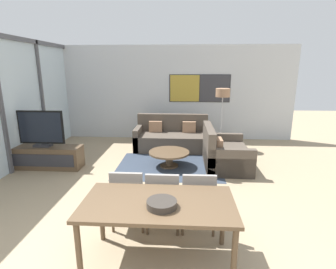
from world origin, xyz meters
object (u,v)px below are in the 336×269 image
at_px(sofa_side, 222,154).
at_px(dining_chair_right, 198,197).
at_px(sofa_main, 172,138).
at_px(dining_chair_left, 129,195).
at_px(fruit_bowl, 162,203).
at_px(coffee_table, 169,155).
at_px(dining_table, 158,208).
at_px(television, 41,129).
at_px(floor_lamp, 223,97).
at_px(tv_console, 44,157).
at_px(dining_chair_centre, 163,197).

height_order(sofa_side, dining_chair_right, sofa_side).
height_order(sofa_main, dining_chair_left, sofa_main).
relative_size(dining_chair_left, fruit_bowl, 2.74).
bearing_deg(fruit_bowl, dining_chair_left, 123.72).
distance_m(sofa_side, coffee_table, 1.18).
height_order(sofa_side, coffee_table, sofa_side).
height_order(coffee_table, dining_table, dining_table).
xyz_separation_m(coffee_table, dining_chair_left, (-0.41, -2.33, 0.23)).
xyz_separation_m(sofa_main, dining_table, (0.05, -4.39, 0.39)).
distance_m(television, coffee_table, 2.81).
xyz_separation_m(dining_table, floor_lamp, (1.27, 4.46, 0.72)).
bearing_deg(dining_table, television, 135.32).
height_order(television, fruit_bowl, television).
bearing_deg(tv_console, sofa_main, 30.96).
bearing_deg(tv_console, sofa_side, 4.75).
distance_m(dining_table, dining_chair_right, 0.81).
height_order(tv_console, dining_table, dining_table).
xyz_separation_m(tv_console, television, (0.00, 0.00, 0.63)).
relative_size(dining_chair_centre, fruit_bowl, 2.74).
bearing_deg(coffee_table, floor_lamp, 48.02).
bearing_deg(dining_chair_left, floor_lamp, 65.47).
relative_size(dining_chair_left, floor_lamp, 0.53).
bearing_deg(sofa_main, dining_chair_right, -82.13).
bearing_deg(fruit_bowl, tv_console, 134.65).
xyz_separation_m(dining_chair_left, floor_lamp, (1.74, 3.81, 0.91)).
height_order(sofa_main, floor_lamp, floor_lamp).
relative_size(coffee_table, dining_chair_left, 1.05).
distance_m(dining_chair_centre, floor_lamp, 4.15).
distance_m(dining_chair_right, floor_lamp, 4.01).
bearing_deg(television, floor_lamp, 22.88).
height_order(tv_console, sofa_main, sofa_main).
relative_size(sofa_side, dining_table, 0.86).
xyz_separation_m(tv_console, sofa_side, (3.91, 0.33, 0.04)).
xyz_separation_m(dining_chair_left, dining_chair_right, (0.93, -0.02, 0.00)).
bearing_deg(coffee_table, sofa_side, 4.25).
relative_size(dining_table, fruit_bowl, 5.23).
distance_m(sofa_side, fruit_bowl, 3.41).
relative_size(television, dining_chair_centre, 1.15).
bearing_deg(floor_lamp, dining_chair_centre, -108.34).
bearing_deg(television, dining_table, -44.68).
bearing_deg(floor_lamp, dining_table, -105.92).
xyz_separation_m(sofa_main, dining_chair_left, (-0.41, -3.73, 0.21)).
height_order(tv_console, dining_chair_centre, dining_chair_centre).
bearing_deg(television, sofa_main, 30.95).
relative_size(sofa_side, floor_lamp, 0.87).
distance_m(dining_chair_left, floor_lamp, 4.28).
xyz_separation_m(television, dining_table, (2.78, -2.75, -0.20)).
relative_size(dining_chair_right, floor_lamp, 0.53).
bearing_deg(floor_lamp, dining_chair_left, -114.53).
height_order(tv_console, dining_chair_left, dining_chair_left).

